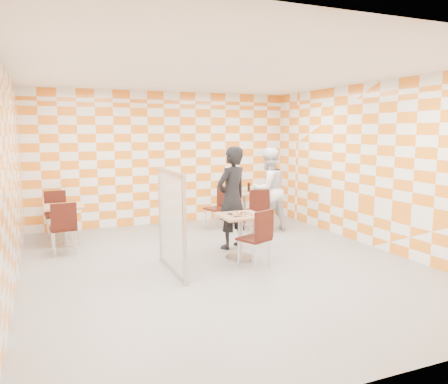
# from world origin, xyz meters

# --- Properties ---
(room_shell) EXTENTS (7.00, 7.00, 7.00)m
(room_shell) POSITION_xyz_m (0.00, 0.54, 1.50)
(room_shell) COLOR gray
(room_shell) RESTS_ON ground
(main_table) EXTENTS (0.70, 0.70, 0.75)m
(main_table) POSITION_xyz_m (0.41, 0.23, 0.51)
(main_table) COLOR tan
(main_table) RESTS_ON ground
(second_table) EXTENTS (0.70, 0.70, 0.75)m
(second_table) POSITION_xyz_m (1.57, 2.56, 0.51)
(second_table) COLOR tan
(second_table) RESTS_ON ground
(empty_table) EXTENTS (0.70, 0.70, 0.75)m
(empty_table) POSITION_xyz_m (-2.26, 2.30, 0.51)
(empty_table) COLOR tan
(empty_table) RESTS_ON ground
(chair_main_front) EXTENTS (0.56, 0.56, 0.92)m
(chair_main_front) POSITION_xyz_m (0.45, -0.34, 0.54)
(chair_main_front) COLOR #39120B
(chair_main_front) RESTS_ON ground
(chair_second_front) EXTENTS (0.53, 0.54, 0.92)m
(chair_second_front) POSITION_xyz_m (1.54, 1.79, 0.54)
(chair_second_front) COLOR #39120B
(chair_second_front) RESTS_ON ground
(chair_second_side) EXTENTS (0.54, 0.53, 0.92)m
(chair_second_side) POSITION_xyz_m (0.95, 2.49, 0.54)
(chair_second_side) COLOR #39120B
(chair_second_side) RESTS_ON ground
(chair_empty_near) EXTENTS (0.45, 0.46, 0.92)m
(chair_empty_near) POSITION_xyz_m (-2.30, 1.57, 0.54)
(chair_empty_near) COLOR #39120B
(chair_empty_near) RESTS_ON ground
(chair_empty_far) EXTENTS (0.44, 0.45, 0.92)m
(chair_empty_far) POSITION_xyz_m (-2.38, 3.05, 0.54)
(chair_empty_far) COLOR #39120B
(chair_empty_far) RESTS_ON ground
(partition) EXTENTS (0.08, 1.38, 1.55)m
(partition) POSITION_xyz_m (-0.84, -0.01, 0.79)
(partition) COLOR white
(partition) RESTS_ON ground
(man_dark) EXTENTS (0.80, 0.68, 1.85)m
(man_dark) POSITION_xyz_m (0.55, 0.92, 0.93)
(man_dark) COLOR black
(man_dark) RESTS_ON ground
(man_white) EXTENTS (0.94, 0.77, 1.77)m
(man_white) POSITION_xyz_m (1.82, 1.90, 0.88)
(man_white) COLOR white
(man_white) RESTS_ON ground
(pizza_on_foil) EXTENTS (0.40, 0.40, 0.04)m
(pizza_on_foil) POSITION_xyz_m (0.41, 0.22, 0.77)
(pizza_on_foil) COLOR silver
(pizza_on_foil) RESTS_ON main_table
(sport_bottle) EXTENTS (0.06, 0.06, 0.20)m
(sport_bottle) POSITION_xyz_m (1.45, 2.68, 0.84)
(sport_bottle) COLOR white
(sport_bottle) RESTS_ON second_table
(soda_bottle) EXTENTS (0.07, 0.07, 0.23)m
(soda_bottle) POSITION_xyz_m (1.73, 2.66, 0.85)
(soda_bottle) COLOR black
(soda_bottle) RESTS_ON second_table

